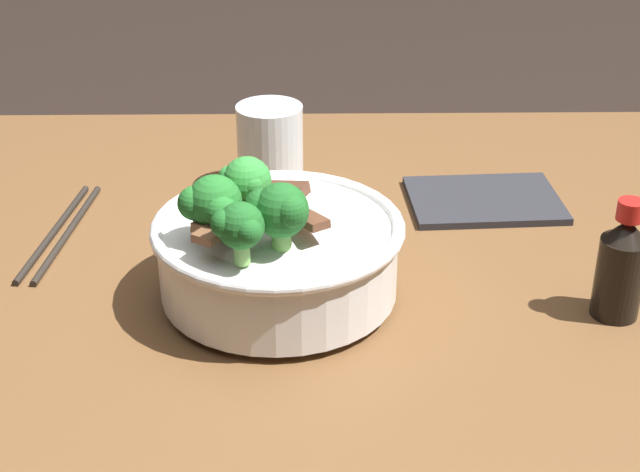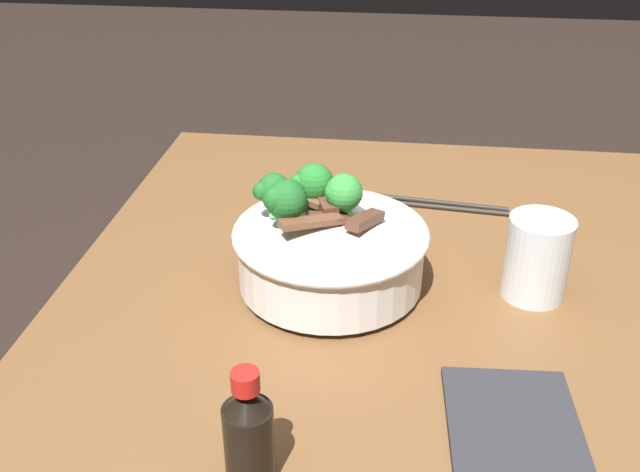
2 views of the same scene
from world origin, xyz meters
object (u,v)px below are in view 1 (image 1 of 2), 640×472
object	(u,v)px
drinking_glass	(270,153)
chopsticks_pair	(61,232)
folded_napkin	(484,200)
soy_sauce_bottle	(621,266)
rice_bowl	(276,248)

from	to	relation	value
drinking_glass	chopsticks_pair	size ratio (longest dim) A/B	0.47
chopsticks_pair	folded_napkin	distance (m)	0.46
chopsticks_pair	soy_sauce_bottle	distance (m)	0.56
rice_bowl	chopsticks_pair	xyz separation A→B (m)	(0.23, -0.13, -0.05)
rice_bowl	folded_napkin	size ratio (longest dim) A/B	1.38
rice_bowl	drinking_glass	world-z (taller)	rice_bowl
chopsticks_pair	folded_napkin	xyz separation A→B (m)	(-0.46, -0.07, 0.00)
rice_bowl	chopsticks_pair	bearing A→B (deg)	-29.46
drinking_glass	rice_bowl	bearing A→B (deg)	93.02
chopsticks_pair	soy_sauce_bottle	bearing A→B (deg)	163.33
drinking_glass	folded_napkin	bearing A→B (deg)	169.63
chopsticks_pair	soy_sauce_bottle	world-z (taller)	soy_sauce_bottle
rice_bowl	soy_sauce_bottle	world-z (taller)	rice_bowl
drinking_glass	soy_sauce_bottle	size ratio (longest dim) A/B	0.87
soy_sauce_bottle	folded_napkin	xyz separation A→B (m)	(0.08, -0.23, -0.05)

